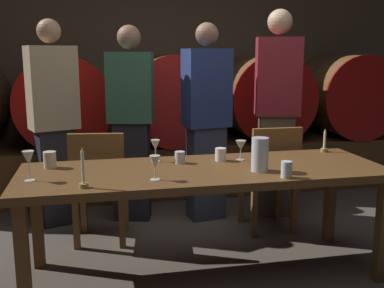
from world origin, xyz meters
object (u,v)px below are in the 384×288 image
Objects in this scene: wine_barrel_far_right at (343,95)px; pitcher at (260,154)px; guest_far_left at (54,123)px; cup_far_right at (286,170)px; wine_glass_far_right at (241,146)px; cup_center_left at (180,157)px; guest_far_right at (277,112)px; dining_table at (204,179)px; guest_center_right at (206,122)px; cup_far_left at (50,160)px; wine_barrel_left at (66,101)px; wine_glass_center_right at (155,146)px; wine_glass_far_left at (28,159)px; guest_center_left at (131,123)px; wine_glass_center_left at (155,163)px; cup_center_right at (221,154)px; wine_barrel_center at (169,99)px; candle_left at (83,176)px; candle_right at (324,146)px; wine_barrel_right at (261,97)px; chair_right at (271,174)px.

wine_barrel_far_right is 2.79m from pitcher.
cup_far_right is (1.42, -1.49, -0.11)m from guest_far_left.
cup_center_left is (-0.42, 0.00, -0.06)m from wine_glass_far_right.
wine_glass_far_right is (-0.60, -0.83, -0.11)m from guest_far_right.
dining_table is 1.09m from guest_center_right.
cup_center_left is at bearing -3.16° from cup_far_left.
wine_glass_center_right is at bearing -69.04° from wine_barrel_left.
guest_far_left is 1.17m from wine_glass_center_right.
guest_far_right is 10.31× the size of wine_glass_far_left.
guest_center_left is 16.81× the size of cup_far_right.
guest_center_right is (1.22, -0.96, -0.11)m from wine_barrel_left.
wine_barrel_far_right is 2.08m from guest_center_right.
cup_far_left is (-1.23, -0.81, -0.09)m from guest_center_right.
cup_far_right is at bearing 113.58° from guest_far_left.
wine_glass_center_left is (0.61, -2.20, -0.15)m from wine_barrel_left.
wine_glass_far_left is 1.37m from wine_glass_far_right.
guest_center_right is at bearing 82.66° from cup_center_right.
wine_barrel_center is 2.08m from cup_far_left.
guest_center_left is 11.56× the size of wine_glass_center_left.
cup_far_right is (0.76, -0.12, -0.05)m from wine_glass_center_left.
guest_far_right is 2.09m from candle_left.
wine_glass_center_right is (-0.38, -1.75, -0.15)m from wine_barrel_center.
wine_barrel_right is at bearing 85.76° from candle_right.
chair_right is at bearing 41.02° from dining_table.
pitcher is 2.12× the size of cup_far_right.
candle_left is at bearing 80.03° from guest_far_left.
guest_center_left is 1.02m from cup_center_left.
wine_glass_center_left is at bearing -149.42° from wine_glass_far_right.
wine_barrel_center is at bearing 180.00° from wine_barrel_right.
wine_barrel_right is 2.28m from pitcher.
wine_glass_far_left reaches higher than cup_center_left.
wine_glass_far_left is (-1.95, -1.08, -0.08)m from guest_far_right.
wine_barrel_center is at bearing -89.70° from guest_center_right.
wine_barrel_far_right is 3.55m from cup_far_left.
cup_far_left is at bearing 13.67° from chair_right.
guest_far_left is 1.48m from candle_left.
wine_barrel_center is 6.19× the size of wine_glass_center_right.
wine_glass_center_right is (0.72, -0.92, -0.05)m from guest_far_left.
cup_center_left is (-0.39, -0.86, -0.10)m from guest_center_right.
guest_center_left reaches higher than wine_barrel_center.
guest_center_left is at bearing 91.02° from wine_glass_center_left.
guest_far_right reaches higher than guest_center_left.
candle_left is (0.20, -2.28, -0.19)m from wine_barrel_left.
cup_far_right is (-0.48, -1.33, -0.16)m from guest_far_right.
wine_glass_center_right is 0.45m from cup_center_right.
pitcher is at bearing 117.96° from cup_far_right.
wine_barrel_far_right is (0.99, 0.00, 0.00)m from wine_barrel_right.
dining_table is at bearing 4.07° from wine_glass_far_left.
cup_far_left is at bearing 72.34° from guest_far_left.
candle_right is 0.80m from pitcher.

